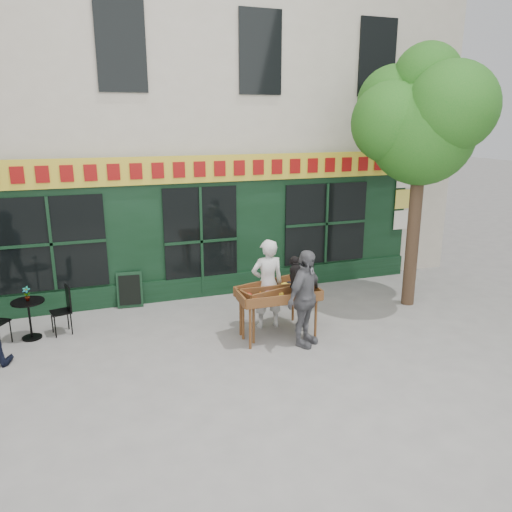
% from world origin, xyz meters
% --- Properties ---
extents(ground, '(80.00, 80.00, 0.00)m').
position_xyz_m(ground, '(0.00, 0.00, 0.00)').
color(ground, slate).
rests_on(ground, ground).
extents(building, '(14.00, 7.26, 10.00)m').
position_xyz_m(building, '(0.00, 5.97, 4.97)').
color(building, beige).
rests_on(building, ground).
extents(street_tree, '(3.05, 2.90, 5.60)m').
position_xyz_m(street_tree, '(4.34, 0.36, 4.11)').
color(street_tree, '#382619').
rests_on(street_tree, ground).
extents(book_cart_center, '(1.51, 0.65, 0.99)m').
position_xyz_m(book_cart_center, '(0.81, -0.51, 0.82)').
color(book_cart_center, brown).
rests_on(book_cart_center, ground).
extents(dog, '(0.35, 0.61, 0.60)m').
position_xyz_m(dog, '(1.16, -0.56, 1.29)').
color(dog, black).
rests_on(dog, book_cart_center).
extents(woman, '(0.67, 0.45, 1.82)m').
position_xyz_m(woman, '(0.81, 0.14, 0.91)').
color(woman, silver).
rests_on(woman, ground).
extents(book_cart_right, '(1.61, 1.00, 0.99)m').
position_xyz_m(book_cart_right, '(0.86, -0.12, 0.82)').
color(book_cart_right, brown).
rests_on(book_cart_right, ground).
extents(man_right, '(1.12, 0.98, 1.81)m').
position_xyz_m(man_right, '(1.16, -0.87, 0.91)').
color(man_right, '#56575B').
rests_on(man_right, ground).
extents(bistro_table, '(0.60, 0.60, 0.76)m').
position_xyz_m(bistro_table, '(-3.65, 1.10, 0.54)').
color(bistro_table, black).
rests_on(bistro_table, ground).
extents(bistro_chair_right, '(0.43, 0.43, 0.95)m').
position_xyz_m(bistro_chair_right, '(-3.01, 1.17, 0.56)').
color(bistro_chair_right, black).
rests_on(bistro_chair_right, ground).
extents(potted_plant, '(0.17, 0.14, 0.28)m').
position_xyz_m(potted_plant, '(-3.65, 1.10, 0.91)').
color(potted_plant, gray).
rests_on(potted_plant, bistro_table).
extents(chalkboard, '(0.58, 0.25, 0.79)m').
position_xyz_m(chalkboard, '(-1.69, 2.19, 0.40)').
color(chalkboard, black).
rests_on(chalkboard, ground).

